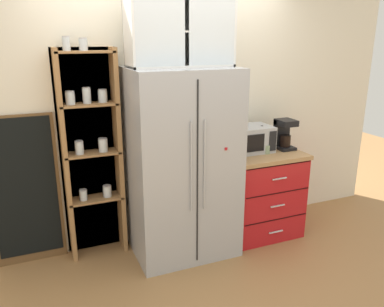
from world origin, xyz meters
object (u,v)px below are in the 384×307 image
Objects in this scene: microwave at (249,139)px; bottle_green at (261,140)px; refrigerator at (182,164)px; chalkboard_menu at (25,191)px; bottle_clear at (261,140)px; coffee_maker at (284,134)px; mug_sage at (266,149)px.

bottle_green is (0.12, -0.03, -0.02)m from microwave.
refrigerator reaches higher than chalkboard_menu.
refrigerator reaches higher than bottle_green.
microwave reaches higher than bottle_clear.
coffee_maker is (0.38, -0.04, 0.03)m from microwave.
coffee_maker is 2.55m from chalkboard_menu.
microwave is 1.77× the size of bottle_clear.
microwave is 1.42× the size of coffee_maker.
mug_sage is (-0.26, -0.08, -0.11)m from coffee_maker.
coffee_maker is at bearing -6.25° from microwave.
coffee_maker is 1.18× the size of bottle_green.
coffee_maker is (1.14, 0.04, 0.17)m from refrigerator.
refrigerator is 0.89m from bottle_green.
bottle_green is (0.88, 0.05, 0.13)m from refrigerator.
bottle_clear is 0.95× the size of bottle_green.
refrigerator is at bearing -173.86° from microwave.
refrigerator is 1.16m from coffee_maker.
microwave is (0.76, 0.08, 0.14)m from refrigerator.
mug_sage is at bearing -2.82° from refrigerator.
mug_sage is at bearing -89.02° from bottle_clear.
coffee_maker reaches higher than mug_sage.
chalkboard_menu is at bearing 173.32° from coffee_maker.
coffee_maker is at bearing 17.63° from mug_sage.
refrigerator is 7.05× the size of bottle_clear.
coffee_maker reaches higher than microwave.
coffee_maker is 1.25× the size of bottle_clear.
bottle_clear is at bearing 90.00° from bottle_green.
coffee_maker is 0.27m from bottle_green.
bottle_green is at bearing 177.87° from coffee_maker.
chalkboard_menu is (-2.25, 0.28, -0.31)m from bottle_green.
bottle_green is 2.29m from chalkboard_menu.
mug_sage is (0.88, -0.04, 0.06)m from refrigerator.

